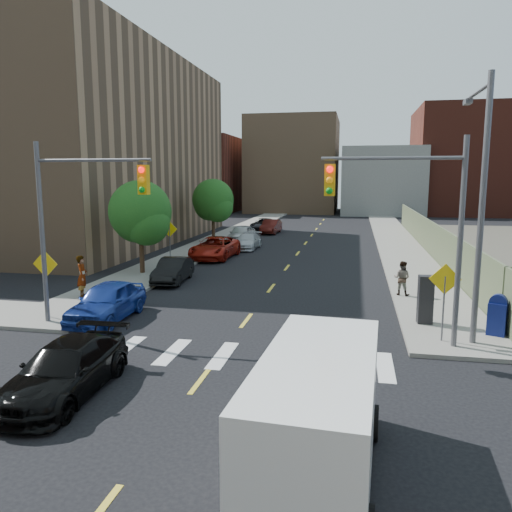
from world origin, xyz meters
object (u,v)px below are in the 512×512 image
at_px(parked_car_white, 241,234).
at_px(parked_car_grey, 264,224).
at_px(cargo_van, 318,410).
at_px(payphone, 425,299).
at_px(pedestrian_west, 82,276).
at_px(parked_car_red, 215,248).
at_px(parked_car_black, 173,270).
at_px(parked_car_maroon, 271,227).
at_px(black_sedan, 66,370).
at_px(mailbox, 497,315).
at_px(pedestrian_east, 402,278).
at_px(parked_car_silver, 248,241).
at_px(parked_car_blue, 107,301).

xyz_separation_m(parked_car_white, parked_car_grey, (0.00, 10.57, -0.14)).
height_order(cargo_van, payphone, cargo_van).
bearing_deg(pedestrian_west, parked_car_white, -27.80).
xyz_separation_m(parked_car_red, parked_car_white, (-0.02, 8.48, 0.02)).
bearing_deg(parked_car_black, parked_car_maroon, 82.46).
xyz_separation_m(black_sedan, mailbox, (12.40, 7.13, 0.18)).
relative_size(parked_car_white, payphone, 2.46).
relative_size(cargo_van, pedestrian_east, 3.36).
bearing_deg(parked_car_silver, payphone, -58.87).
bearing_deg(pedestrian_west, parked_car_silver, -33.32).
bearing_deg(payphone, parked_car_white, 115.47).
bearing_deg(mailbox, cargo_van, -97.67).
distance_m(parked_car_blue, pedestrian_west, 4.02).
xyz_separation_m(parked_car_black, parked_car_maroon, (1.30, 24.36, 0.04)).
bearing_deg(parked_car_red, parked_car_silver, 77.63).
height_order(parked_car_maroon, cargo_van, cargo_van).
distance_m(cargo_van, pedestrian_east, 15.25).
bearing_deg(parked_car_silver, parked_car_red, -103.56).
bearing_deg(parked_car_grey, mailbox, -61.85).
bearing_deg(parked_car_silver, pedestrian_east, -52.78).
relative_size(parked_car_red, cargo_van, 1.00).
distance_m(parked_car_red, parked_car_white, 8.48).
bearing_deg(cargo_van, pedestrian_west, 138.61).
bearing_deg(mailbox, pedestrian_west, -164.52).
distance_m(payphone, pedestrian_west, 15.21).
height_order(pedestrian_west, pedestrian_east, pedestrian_west).
height_order(parked_car_blue, black_sedan, parked_car_blue).
xyz_separation_m(parked_car_silver, parked_car_white, (-1.30, 3.52, 0.16)).
bearing_deg(pedestrian_east, pedestrian_west, 33.00).
bearing_deg(parked_car_maroon, parked_car_silver, -87.11).
xyz_separation_m(cargo_van, pedestrian_west, (-11.85, 11.75, -0.17)).
relative_size(parked_car_silver, cargo_van, 0.78).
height_order(parked_car_black, mailbox, mailbox).
bearing_deg(parked_car_grey, black_sedan, -81.96).
bearing_deg(parked_car_red, payphone, -46.57).
xyz_separation_m(parked_car_red, parked_car_grey, (-0.02, 19.04, -0.12)).
xyz_separation_m(parked_car_silver, pedestrian_east, (10.62, -14.43, 0.35)).
relative_size(payphone, pedestrian_west, 0.95).
relative_size(parked_car_black, parked_car_white, 0.88).
bearing_deg(black_sedan, pedestrian_west, 116.15).
distance_m(parked_car_blue, parked_car_red, 15.60).
distance_m(parked_car_grey, cargo_van, 44.44).
relative_size(parked_car_black, mailbox, 2.71).
relative_size(parked_car_white, pedestrian_east, 2.79).
bearing_deg(parked_car_white, parked_car_grey, 91.56).
distance_m(parked_car_white, black_sedan, 30.78).
height_order(parked_car_white, black_sedan, parked_car_white).
bearing_deg(pedestrian_west, parked_car_black, -51.80).
bearing_deg(pedestrian_west, parked_car_maroon, -28.37).
bearing_deg(parked_car_silver, black_sedan, -87.02).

